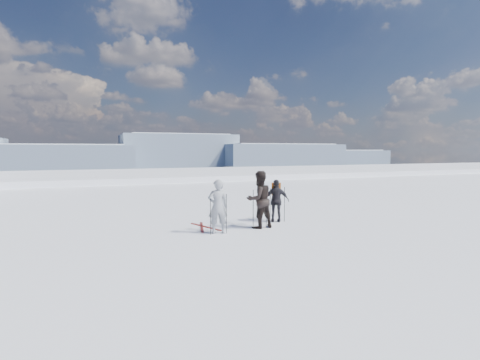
# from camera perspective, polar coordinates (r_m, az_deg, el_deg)

# --- Properties ---
(lake_basin) EXTENTS (820.00, 820.00, 71.62)m
(lake_basin) POSITION_cam_1_polar(r_m,az_deg,el_deg) (39.78, -12.76, -8.94)
(lake_basin) COLOR white
(lake_basin) RESTS_ON ground
(far_mountain_range) EXTENTS (770.00, 110.00, 53.00)m
(far_mountain_range) POSITION_cam_1_polar(r_m,az_deg,el_deg) (464.48, -17.56, 3.16)
(far_mountain_range) COLOR slate
(far_mountain_range) RESTS_ON ground
(skier_grey) EXTENTS (0.71, 0.53, 1.78)m
(skier_grey) POSITION_cam_1_polar(r_m,az_deg,el_deg) (12.27, -3.41, -4.06)
(skier_grey) COLOR gray
(skier_grey) RESTS_ON ground
(skier_dark) EXTENTS (1.09, 0.91, 2.01)m
(skier_dark) POSITION_cam_1_polar(r_m,az_deg,el_deg) (13.11, 2.95, -2.99)
(skier_dark) COLOR black
(skier_dark) RESTS_ON ground
(skier_pack) EXTENTS (1.03, 0.74, 1.62)m
(skier_pack) POSITION_cam_1_polar(r_m,az_deg,el_deg) (14.27, 5.59, -3.18)
(skier_pack) COLOR black
(skier_pack) RESTS_ON ground
(backpack) EXTENTS (0.39, 0.32, 0.47)m
(backpack) POSITION_cam_1_polar(r_m,az_deg,el_deg) (14.42, 5.55, 1.08)
(backpack) COLOR #CD5D13
(backpack) RESTS_ON skier_pack
(ski_poles) EXTENTS (3.32, 1.12, 1.37)m
(ski_poles) POSITION_cam_1_polar(r_m,az_deg,el_deg) (13.17, 2.15, -4.51)
(ski_poles) COLOR black
(ski_poles) RESTS_ON ground
(skis_loose) EXTENTS (0.74, 1.67, 0.03)m
(skis_loose) POSITION_cam_1_polar(r_m,az_deg,el_deg) (13.42, -5.54, -7.13)
(skis_loose) COLOR black
(skis_loose) RESTS_ON ground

